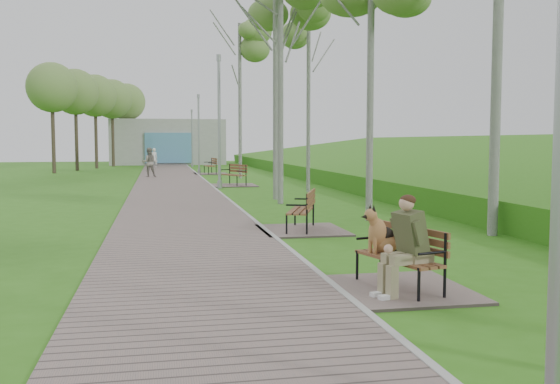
{
  "coord_description": "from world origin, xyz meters",
  "views": [
    {
      "loc": [
        -2.4,
        -6.28,
        2.05
      ],
      "look_at": [
        -0.15,
        5.2,
        1.1
      ],
      "focal_mm": 40.0,
      "sensor_mm": 36.0,
      "label": 1
    }
  ],
  "objects": [
    {
      "name": "ground",
      "position": [
        0.0,
        0.0,
        0.0
      ],
      "size": [
        120.0,
        120.0,
        0.0
      ],
      "primitive_type": "plane",
      "color": "#316E16",
      "rests_on": "ground"
    },
    {
      "name": "walkway",
      "position": [
        -1.75,
        21.5,
        0.02
      ],
      "size": [
        3.5,
        67.0,
        0.04
      ],
      "primitive_type": "cube",
      "color": "#74635E",
      "rests_on": "ground"
    },
    {
      "name": "kerb",
      "position": [
        0.0,
        21.5,
        0.03
      ],
      "size": [
        0.1,
        67.0,
        0.05
      ],
      "primitive_type": "cube",
      "color": "#999993",
      "rests_on": "ground"
    },
    {
      "name": "embankment",
      "position": [
        12.0,
        20.0,
        0.0
      ],
      "size": [
        14.0,
        70.0,
        1.6
      ],
      "primitive_type": "cube",
      "color": "#3B801F",
      "rests_on": "ground"
    },
    {
      "name": "building_north",
      "position": [
        -1.5,
        50.97,
        1.99
      ],
      "size": [
        10.0,
        5.2,
        4.0
      ],
      "color": "#9E9E99",
      "rests_on": "ground"
    },
    {
      "name": "bench_main",
      "position": [
        0.76,
        1.62,
        0.44
      ],
      "size": [
        1.79,
        1.99,
        1.56
      ],
      "color": "#74635E",
      "rests_on": "ground"
    },
    {
      "name": "bench_second",
      "position": [
        0.78,
        7.49,
        0.22
      ],
      "size": [
        1.89,
        2.1,
        1.16
      ],
      "color": "#74635E",
      "rests_on": "ground"
    },
    {
      "name": "bench_third",
      "position": [
        1.02,
        22.43,
        0.23
      ],
      "size": [
        2.01,
        2.23,
        1.23
      ],
      "color": "#74635E",
      "rests_on": "ground"
    },
    {
      "name": "bench_far",
      "position": [
        0.81,
        33.04,
        0.24
      ],
      "size": [
        2.05,
        2.28,
        1.26
      ],
      "color": "#74635E",
      "rests_on": "ground"
    },
    {
      "name": "lamp_post_second",
      "position": [
        0.23,
        20.84,
        2.7
      ],
      "size": [
        0.22,
        0.22,
        5.77
      ],
      "color": "#95979C",
      "rests_on": "ground"
    },
    {
      "name": "lamp_post_third",
      "position": [
        0.11,
        32.87,
        2.32
      ],
      "size": [
        0.19,
        0.19,
        4.97
      ],
      "color": "#95979C",
      "rests_on": "ground"
    },
    {
      "name": "lamp_post_far",
      "position": [
        0.33,
        44.8,
        2.16
      ],
      "size": [
        0.18,
        0.18,
        4.63
      ],
      "color": "#95979C",
      "rests_on": "ground"
    },
    {
      "name": "pedestrian_near",
      "position": [
        -2.72,
        42.67,
        0.77
      ],
      "size": [
        0.63,
        0.49,
        1.54
      ],
      "primitive_type": "imported",
      "rotation": [
        0.0,
        0.0,
        3.39
      ],
      "color": "white",
      "rests_on": "ground"
    },
    {
      "name": "pedestrian_far",
      "position": [
        -2.92,
        30.26,
        0.85
      ],
      "size": [
        0.89,
        0.73,
        1.69
      ],
      "primitive_type": "imported",
      "rotation": [
        0.0,
        0.0,
        3.26
      ],
      "color": "gray",
      "rests_on": "ground"
    },
    {
      "name": "birch_mid_b",
      "position": [
        3.58,
        18.31,
        7.36
      ],
      "size": [
        2.84,
        2.84,
        9.37
      ],
      "color": "silver",
      "rests_on": "ground"
    },
    {
      "name": "birch_far_b",
      "position": [
        2.12,
        28.4,
        6.98
      ],
      "size": [
        2.53,
        2.53,
        8.89
      ],
      "color": "silver",
      "rests_on": "ground"
    }
  ]
}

